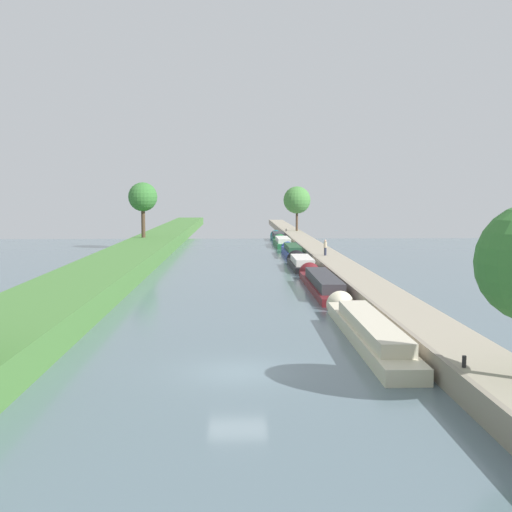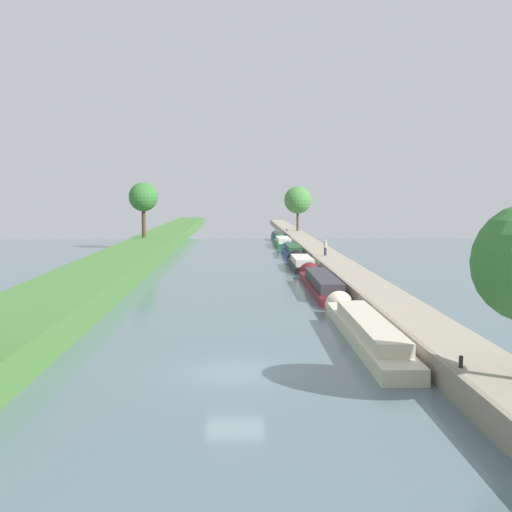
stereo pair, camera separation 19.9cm
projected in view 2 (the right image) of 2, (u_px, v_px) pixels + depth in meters
ground_plane at (235, 372)px, 26.94m from camera, size 160.00×160.00×0.00m
right_towpath at (462, 358)px, 27.16m from camera, size 3.07×260.00×1.07m
stone_quay at (423, 358)px, 27.11m from camera, size 0.25×260.00×1.12m
narrowboat_cream at (364, 328)px, 33.08m from camera, size 1.91×16.66×1.91m
narrowboat_maroon at (320, 282)px, 50.41m from camera, size 2.07×16.25×2.02m
narrowboat_black at (301, 263)px, 65.12m from camera, size 2.20×10.78×2.09m
narrowboat_blue at (292, 251)px, 77.70m from camera, size 1.84×12.51×1.89m
narrowboat_green at (283, 242)px, 91.68m from camera, size 2.14×11.71×2.03m
narrowboat_teal at (278, 237)px, 104.14m from camera, size 2.06×11.10×1.96m
tree_rightbank_midnear at (298, 200)px, 109.86m from camera, size 4.71×4.71×7.71m
tree_leftbank_downstream at (143, 197)px, 85.02m from camera, size 3.89×3.89×7.42m
person_walking at (325, 247)px, 66.56m from camera, size 0.34×0.34×1.66m
mooring_bollard_near at (461, 362)px, 23.74m from camera, size 0.16×0.16×0.45m
mooring_bollard_far at (287, 230)px, 109.06m from camera, size 0.16×0.16×0.45m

